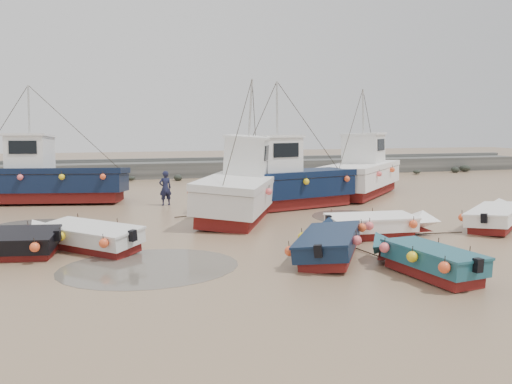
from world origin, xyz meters
TOP-DOWN VIEW (x-y plane):
  - ground at (0.00, 0.00)m, footprint 120.00×120.00m
  - seawall at (0.05, 21.99)m, footprint 60.00×4.92m
  - puddle_a at (-4.08, -2.92)m, footprint 5.30×5.30m
  - puddle_b at (5.13, 2.97)m, footprint 3.38×3.38m
  - puddle_c at (-8.46, 4.42)m, footprint 3.42×3.42m
  - puddle_d at (2.93, 9.87)m, footprint 6.43×6.43m
  - dinghy_0 at (-6.12, -0.10)m, footprint 4.77×4.63m
  - dinghy_1 at (1.65, -3.09)m, footprint 3.80×5.53m
  - dinghy_2 at (3.34, -5.54)m, footprint 2.12×5.03m
  - dinghy_3 at (10.11, -0.55)m, footprint 5.41×4.67m
  - dinghy_5 at (4.44, -1.06)m, footprint 5.51×2.17m
  - cabin_boat_0 at (-9.19, 10.93)m, footprint 11.11×4.46m
  - cabin_boat_1 at (0.58, 4.89)m, footprint 6.18×10.40m
  - cabin_boat_2 at (2.85, 5.94)m, footprint 9.46×4.08m
  - cabin_boat_3 at (9.09, 9.62)m, footprint 8.36×8.55m
  - person at (-2.72, 8.39)m, footprint 0.75×0.59m

SIDE VIEW (x-z plane):
  - ground at x=0.00m, z-range 0.00..0.00m
  - person at x=-2.72m, z-range -0.90..0.90m
  - puddle_a at x=-4.08m, z-range 0.00..0.01m
  - puddle_b at x=5.13m, z-range 0.00..0.01m
  - puddle_c at x=-8.46m, z-range 0.00..0.01m
  - puddle_d at x=2.93m, z-range 0.00..0.01m
  - dinghy_3 at x=10.11m, z-range -0.17..1.25m
  - dinghy_1 at x=1.65m, z-range -0.17..1.26m
  - dinghy_0 at x=-6.12m, z-range -0.17..1.26m
  - dinghy_5 at x=4.44m, z-range -0.15..1.27m
  - dinghy_2 at x=3.34m, z-range -0.14..1.28m
  - seawall at x=0.05m, z-range -0.12..1.38m
  - cabin_boat_0 at x=-9.19m, z-range -1.80..4.42m
  - cabin_boat_1 at x=0.58m, z-range -1.80..4.42m
  - cabin_boat_3 at x=9.09m, z-range -1.78..4.44m
  - cabin_boat_2 at x=2.85m, z-range -1.75..4.47m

